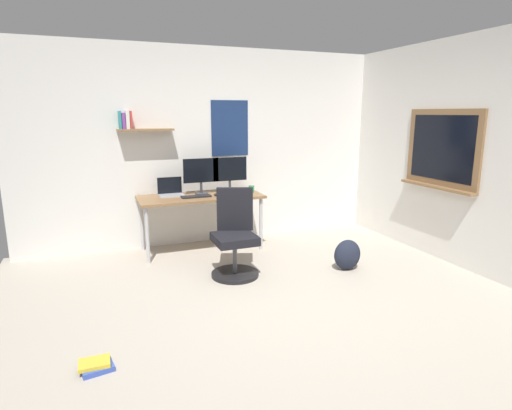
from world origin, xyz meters
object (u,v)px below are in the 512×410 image
Objects in this scene: monitor_secondary at (230,172)px; backpack at (347,255)px; laptop at (171,191)px; monitor_primary at (201,173)px; office_chair at (235,239)px; keyboard at (196,196)px; desk at (201,201)px; computer_mouse at (218,194)px; book_stack_on_floor at (96,366)px; coffee_mug at (251,189)px.

monitor_secondary reaches higher than backpack.
laptop is 0.45m from monitor_primary.
keyboard is (-0.21, 0.89, 0.32)m from office_chair.
desk is at bearing 136.27° from backpack.
laptop is 0.81m from monitor_secondary.
computer_mouse is at bearing 133.55° from backpack.
monitor_secondary is (0.30, 1.07, 0.58)m from office_chair.
monitor_secondary is at bearing 74.38° from office_chair.
desk is 2.75m from book_stack_on_floor.
computer_mouse reaches higher than keyboard.
monitor_primary is (0.39, -0.05, 0.22)m from laptop.
monitor_primary is 2.95m from book_stack_on_floor.
keyboard reaches higher than backpack.
laptop is 2.33m from backpack.
office_chair is 1.28m from laptop.
computer_mouse reaches higher than desk.
desk is 1.01m from office_chair.
office_chair is at bearing -120.55° from coffee_mug.
monitor_secondary is at bearing 123.50° from backpack.
monitor_primary is (-0.09, 1.07, 0.58)m from office_chair.
book_stack_on_floor is at bearing -137.62° from office_chair.
computer_mouse is at bearing -23.14° from laptop.
book_stack_on_floor is (-1.48, -1.35, -0.38)m from office_chair.
coffee_mug reaches higher than book_stack_on_floor.
keyboard reaches higher than book_stack_on_floor.
keyboard is 2.67m from book_stack_on_floor.
monitor_secondary is at bearing 13.88° from desk.
book_stack_on_floor is at bearing -124.75° from computer_mouse.
monitor_primary reaches higher than desk.
monitor_primary is 4.46× the size of computer_mouse.
office_chair is 2.05× the size of monitor_secondary.
monitor_primary is at bearing 133.19° from backpack.
desk is at bearing 46.38° from keyboard.
monitor_secondary is at bearing 39.50° from computer_mouse.
office_chair reaches higher than keyboard.
desk is 0.69m from coffee_mug.
laptop is at bearing 156.30° from desk.
monitor_secondary is 4.46× the size of computer_mouse.
desk is 6.54× the size of book_stack_on_floor.
monitor_secondary reaches higher than book_stack_on_floor.
book_stack_on_floor is at bearing -120.21° from desk.
monitor_primary is 0.39m from monitor_secondary.
keyboard is 1.55× the size of book_stack_on_floor.
monitor_primary is at bearing 60.20° from book_stack_on_floor.
monitor_secondary reaches higher than keyboard.
laptop reaches higher than keyboard.
coffee_mug is at bearing 48.36° from book_stack_on_floor.
backpack is at bearing -46.81° from monitor_primary.
coffee_mug is at bearing 118.18° from backpack.
computer_mouse is (-0.23, -0.19, -0.25)m from monitor_secondary.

